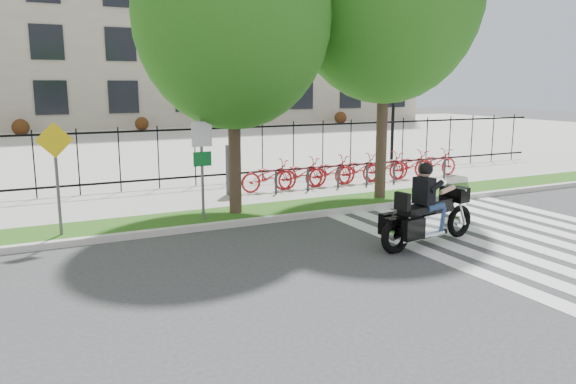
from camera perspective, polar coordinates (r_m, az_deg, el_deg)
name	(u,v)px	position (r m, az deg, el deg)	size (l,w,h in m)	color
ground	(345,272)	(10.56, 5.83, -8.10)	(120.00, 120.00, 0.00)	#353537
curb	(257,221)	(14.03, -3.12, -2.95)	(60.00, 0.20, 0.15)	beige
grass_verge	(245,214)	(14.79, -4.43, -2.24)	(60.00, 1.50, 0.15)	#215114
sidewalk	(213,197)	(17.09, -7.58, -0.52)	(60.00, 3.50, 0.15)	#AFACA3
plaza	(114,144)	(34.02, -17.28, 4.71)	(80.00, 34.00, 0.10)	#AFACA3
crosswalk_stripes	(529,240)	(13.66, 23.28, -4.52)	(5.70, 8.00, 0.01)	silver
iron_fence	(195,155)	(18.56, -9.43, 3.70)	(30.00, 0.06, 2.00)	black
office_building	(67,7)	(54.00, -21.52, 17.12)	(60.00, 21.90, 20.15)	gray
lamp_post_right	(394,89)	(25.56, 10.71, 10.21)	(1.06, 0.70, 4.25)	black
street_tree_1	(232,15)	(14.41, -5.69, 17.45)	(4.87, 4.87, 7.74)	#3E2B21
bike_share_station	(357,169)	(18.94, 7.01, 2.36)	(8.91, 0.87, 1.50)	#2D2D33
sign_pole_regulatory	(202,155)	(13.75, -8.73, 3.72)	(0.50, 0.09, 2.50)	#59595B
sign_pole_warning	(56,163)	(13.14, -22.50, 2.69)	(0.78, 0.09, 2.49)	#59595B
motorcycle_rider	(429,212)	(12.44, 14.12, -1.98)	(2.82, 1.05, 2.18)	black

